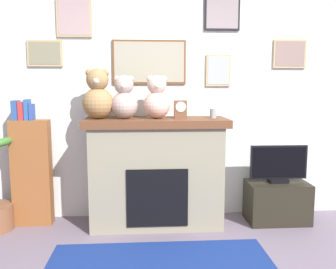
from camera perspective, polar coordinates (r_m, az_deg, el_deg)
The scene contains 11 objects.
back_wall at distance 4.14m, azimuth 2.72°, elevation 5.32°, with size 5.20×0.15×2.60m.
fireplace at distance 3.88m, azimuth -1.84°, elevation -5.77°, with size 1.47×0.61×1.14m.
bookshelf at distance 4.12m, azimuth -20.56°, elevation -5.06°, with size 0.40×0.16×1.34m.
tv_stand at distance 4.21m, azimuth 16.65°, elevation -10.04°, with size 0.65×0.40×0.44m, color black.
television at distance 4.10m, azimuth 16.88°, elevation -4.51°, with size 0.62×0.14×0.40m.
area_rug at distance 3.19m, azimuth -1.15°, elevation -19.91°, with size 1.90×0.96×0.01m, color navy.
candle_jar at distance 3.83m, azimuth 7.05°, elevation 3.30°, with size 0.07×0.07×0.10m, color gray.
mantel_clock at distance 3.78m, azimuth 1.94°, elevation 3.95°, with size 0.13×0.10×0.18m.
teddy_bear_cream at distance 3.78m, azimuth -10.90°, elevation 5.88°, with size 0.32×0.32×0.51m.
teddy_bear_brown at distance 3.76m, azimuth -6.87°, elevation 5.49°, with size 0.27×0.27×0.44m.
teddy_bear_grey at distance 3.76m, azimuth -1.76°, elevation 5.55°, with size 0.27×0.27×0.44m.
Camera 1 is at (-0.48, -2.11, 1.48)m, focal length 39.03 mm.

